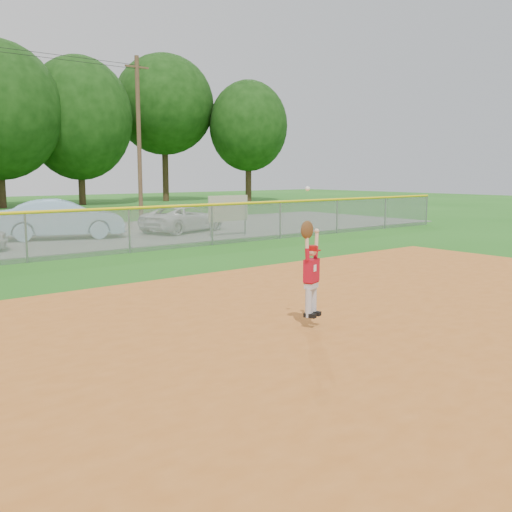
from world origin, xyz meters
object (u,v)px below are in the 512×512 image
at_px(car_white_b, 184,219).
at_px(sponsor_sign, 228,209).
at_px(ballplayer, 311,269).
at_px(car_blue, 62,219).

xyz_separation_m(car_white_b, sponsor_sign, (0.54, -2.67, 0.52)).
bearing_deg(car_white_b, sponsor_sign, 173.18).
relative_size(car_white_b, ballplayer, 1.91).
bearing_deg(car_blue, sponsor_sign, -101.08).
xyz_separation_m(car_blue, car_white_b, (5.25, -0.71, -0.20)).
relative_size(car_blue, ballplayer, 2.16).
distance_m(car_white_b, ballplayer, 16.62).
relative_size(sponsor_sign, ballplayer, 0.87).
bearing_deg(sponsor_sign, ballplayer, -120.51).
bearing_deg(car_white_b, ballplayer, 137.42).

